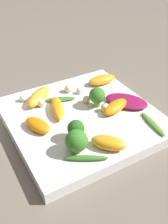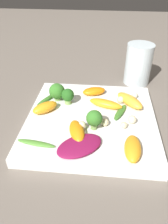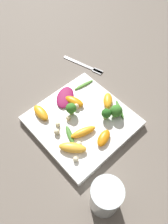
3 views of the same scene
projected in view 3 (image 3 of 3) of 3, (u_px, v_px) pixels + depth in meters
The scene contains 23 objects.
ground_plane at pixel (82, 123), 0.69m from camera, with size 2.40×2.40×0.00m, color #6B6056.
plate at pixel (82, 121), 0.68m from camera, with size 0.28×0.28×0.02m.
drinking_glass at pixel (106, 197), 0.51m from camera, with size 0.07×0.07×0.11m.
fork at pixel (87, 66), 0.82m from camera, with size 0.17×0.06×0.01m.
radicchio_leaf_0 at pixel (65, 97), 0.71m from camera, with size 0.10×0.10×0.01m.
orange_segment_0 at pixel (41, 113), 0.67m from camera, with size 0.07×0.03×0.02m.
orange_segment_1 at pixel (104, 138), 0.62m from camera, with size 0.05×0.06×0.02m.
orange_segment_2 at pixel (74, 101), 0.70m from camera, with size 0.07×0.05×0.02m.
orange_segment_3 at pixel (108, 101), 0.70m from camera, with size 0.06×0.06×0.02m.
orange_segment_4 at pixel (83, 132), 0.63m from camera, with size 0.05×0.08×0.02m.
orange_segment_5 at pixel (73, 148), 0.61m from camera, with size 0.08×0.07×0.02m.
broccoli_floret_0 at pixel (116, 111), 0.66m from camera, with size 0.04×0.04×0.04m.
broccoli_floret_1 at pixel (106, 114), 0.66m from camera, with size 0.03×0.03×0.04m.
broccoli_floret_2 at pixel (71, 108), 0.66m from camera, with size 0.03×0.03×0.04m.
arugula_sprig_0 at pixel (84, 85), 0.74m from camera, with size 0.02×0.08×0.01m.
arugula_sprig_1 at pixel (120, 109), 0.69m from camera, with size 0.07×0.05×0.01m.
arugula_sprig_2 at pixel (70, 135), 0.64m from camera, with size 0.07×0.04×0.01m.
macadamia_nut_0 at pixel (79, 144), 0.61m from camera, with size 0.02×0.02×0.02m.
macadamia_nut_1 at pixel (58, 125), 0.65m from camera, with size 0.01×0.01×0.01m.
macadamia_nut_2 at pixel (76, 106), 0.69m from camera, with size 0.02×0.02×0.02m.
macadamia_nut_3 at pixel (57, 132), 0.64m from camera, with size 0.02×0.02×0.02m.
macadamia_nut_4 at pixel (76, 159), 0.59m from camera, with size 0.01×0.01×0.01m.
macadamia_nut_5 at pixel (68, 118), 0.66m from camera, with size 0.02×0.02×0.02m.
Camera 3 is at (-0.27, 0.24, 0.59)m, focal length 35.00 mm.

